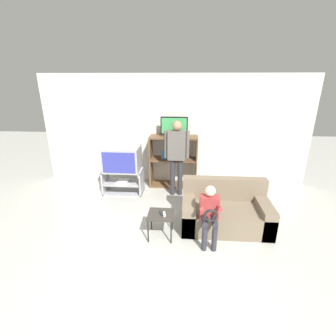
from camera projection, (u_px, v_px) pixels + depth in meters
ground_plane at (160, 281)px, 3.16m from camera, size 18.00×18.00×0.00m
wall_back at (174, 131)px, 5.85m from camera, size 6.40×0.06×2.60m
tv_stand at (123, 181)px, 5.57m from camera, size 0.88×0.49×0.54m
television_main at (122, 159)px, 5.40m from camera, size 0.78×0.60×0.54m
media_shelf at (173, 161)px, 5.81m from camera, size 1.12×0.44×1.23m
television_flat at (174, 127)px, 5.55m from camera, size 0.62×0.20×0.45m
snack_table at (161, 217)px, 3.96m from camera, size 0.41×0.41×0.42m
remote_control_black at (161, 213)px, 3.94m from camera, size 0.09×0.15×0.02m
remote_control_white at (164, 214)px, 3.91m from camera, size 0.06×0.15×0.02m
couch at (225, 211)px, 4.30m from camera, size 1.51×0.86×0.79m
person_standing_adult at (177, 151)px, 5.20m from camera, size 0.53×0.20×1.67m
person_seated_child at (209, 211)px, 3.76m from camera, size 0.33×0.43×0.94m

